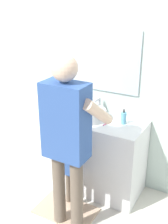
% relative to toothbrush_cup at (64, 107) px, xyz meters
% --- Properties ---
extents(ground_plane, '(14.00, 14.00, 0.00)m').
position_rel_toothbrush_cup_xyz_m(ground_plane, '(0.37, -0.33, -0.93)').
color(ground_plane, silver).
extents(back_wall, '(4.40, 0.10, 2.70)m').
position_rel_toothbrush_cup_xyz_m(back_wall, '(0.37, 0.29, 0.42)').
color(back_wall, silver).
rests_on(back_wall, ground).
extents(vanity_cabinet, '(1.23, 0.54, 0.88)m').
position_rel_toothbrush_cup_xyz_m(vanity_cabinet, '(0.37, -0.03, -0.49)').
color(vanity_cabinet, white).
rests_on(vanity_cabinet, ground).
extents(sink_basin, '(0.37, 0.37, 0.11)m').
position_rel_toothbrush_cup_xyz_m(sink_basin, '(0.37, -0.05, 0.01)').
color(sink_basin, silver).
rests_on(sink_basin, vanity_cabinet).
extents(faucet, '(0.18, 0.14, 0.18)m').
position_rel_toothbrush_cup_xyz_m(faucet, '(0.37, 0.17, 0.03)').
color(faucet, '#B7BABF').
rests_on(faucet, vanity_cabinet).
extents(toothbrush_cup, '(0.07, 0.07, 0.21)m').
position_rel_toothbrush_cup_xyz_m(toothbrush_cup, '(0.00, 0.00, 0.00)').
color(toothbrush_cup, '#4C8EB2').
rests_on(toothbrush_cup, vanity_cabinet).
extents(soap_bottle, '(0.06, 0.06, 0.17)m').
position_rel_toothbrush_cup_xyz_m(soap_bottle, '(0.74, 0.02, 0.02)').
color(soap_bottle, '#66B2D1').
rests_on(soap_bottle, vanity_cabinet).
extents(bath_mat, '(0.64, 0.40, 0.02)m').
position_rel_toothbrush_cup_xyz_m(bath_mat, '(0.37, -0.58, -0.92)').
color(bath_mat, '#CCAD8E').
rests_on(bath_mat, ground).
extents(child_toddler, '(0.27, 0.27, 0.86)m').
position_rel_toothbrush_cup_xyz_m(child_toddler, '(0.37, -0.43, -0.42)').
color(child_toddler, '#6B5B4C').
rests_on(child_toddler, ground).
extents(adult_parent, '(0.54, 0.56, 1.73)m').
position_rel_toothbrush_cup_xyz_m(adult_parent, '(0.49, -0.70, 0.11)').
color(adult_parent, '#6B5B4C').
rests_on(adult_parent, ground).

